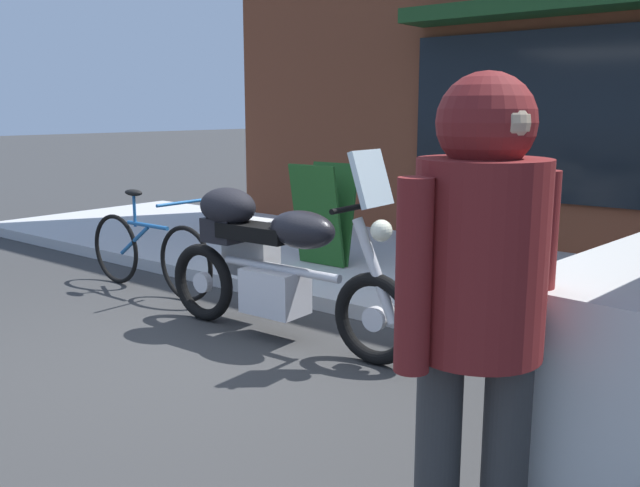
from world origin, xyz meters
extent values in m
plane|color=#343434|center=(0.00, 0.00, 0.00)|extent=(80.00, 80.00, 0.00)
torus|color=black|center=(0.89, 0.62, 0.30)|extent=(0.61, 0.11, 0.61)
cylinder|color=silver|center=(0.89, 0.62, 0.30)|extent=(0.16, 0.07, 0.16)
torus|color=black|center=(-0.69, 0.57, 0.30)|extent=(0.61, 0.11, 0.61)
cylinder|color=silver|center=(-0.69, 0.57, 0.30)|extent=(0.16, 0.07, 0.16)
cube|color=silver|center=(0.05, 0.59, 0.35)|extent=(0.45, 0.31, 0.32)
cylinder|color=silver|center=(0.10, 0.60, 0.52)|extent=(1.03, 0.09, 0.06)
ellipsoid|color=black|center=(0.30, 0.60, 0.82)|extent=(0.53, 0.30, 0.26)
cube|color=black|center=(-0.12, 0.59, 0.76)|extent=(0.61, 0.26, 0.11)
cube|color=black|center=(-0.45, 0.58, 0.74)|extent=(0.29, 0.23, 0.18)
cylinder|color=silver|center=(0.89, 0.62, 0.62)|extent=(0.35, 0.08, 0.67)
cylinder|color=black|center=(0.77, 0.62, 1.02)|extent=(0.06, 0.62, 0.04)
cube|color=silver|center=(0.85, 0.62, 1.20)|extent=(0.16, 0.32, 0.35)
sphere|color=#EAEACC|center=(0.93, 0.62, 0.88)|extent=(0.14, 0.14, 0.14)
cube|color=#BBBBBB|center=(-0.41, 0.82, 0.58)|extent=(0.45, 0.21, 0.44)
cube|color=black|center=(-0.41, 0.93, 0.58)|extent=(0.37, 0.03, 0.03)
ellipsoid|color=black|center=(-0.40, 0.58, 0.92)|extent=(0.49, 0.34, 0.28)
torus|color=black|center=(-1.21, 0.84, 0.33)|extent=(0.66, 0.04, 0.66)
torus|color=black|center=(-2.22, 0.84, 0.33)|extent=(0.66, 0.04, 0.66)
cylinder|color=#1E5999|center=(-1.72, 0.84, 0.61)|extent=(0.55, 0.04, 0.04)
cylinder|color=#1E5999|center=(-1.92, 0.84, 0.45)|extent=(0.43, 0.04, 0.32)
cylinder|color=#1E5999|center=(-1.90, 0.84, 0.73)|extent=(0.03, 0.03, 0.30)
ellipsoid|color=black|center=(-1.90, 0.84, 0.89)|extent=(0.22, 0.10, 0.06)
cylinder|color=#1E5999|center=(-1.26, 0.84, 0.85)|extent=(0.03, 0.48, 0.03)
cylinder|color=maroon|center=(2.42, -1.11, 1.21)|extent=(0.50, 0.50, 0.57)
sphere|color=maroon|center=(2.42, -1.11, 1.59)|extent=(0.28, 0.28, 0.28)
sphere|color=tan|center=(2.48, -1.13, 1.59)|extent=(0.17, 0.17, 0.17)
cylinder|color=maroon|center=(2.52, -0.90, 1.18)|extent=(0.10, 0.10, 0.54)
cylinder|color=maroon|center=(2.33, -1.32, 1.18)|extent=(0.10, 0.10, 0.54)
cube|color=#1E511E|center=(-0.86, 2.19, 0.62)|extent=(0.55, 0.20, 0.99)
cube|color=#1E511E|center=(-0.86, 2.41, 0.62)|extent=(0.55, 0.20, 0.99)
camera|label=1|loc=(3.27, -2.89, 1.62)|focal=38.49mm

